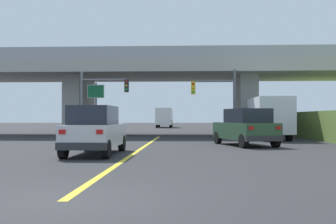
% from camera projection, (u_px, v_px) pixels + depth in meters
% --- Properties ---
extents(ground, '(160.00, 160.00, 0.00)m').
position_uv_depth(ground, '(161.00, 135.00, 36.15)').
color(ground, '#2B2B2D').
extents(overpass_bridge, '(35.33, 9.26, 7.02)m').
position_uv_depth(overpass_bridge, '(161.00, 77.00, 36.22)').
color(overpass_bridge, '#A8A59E').
rests_on(overpass_bridge, ground).
extents(lane_divider_stripe, '(0.20, 25.70, 0.01)m').
position_uv_depth(lane_divider_stripe, '(141.00, 149.00, 20.46)').
color(lane_divider_stripe, yellow).
rests_on(lane_divider_stripe, ground).
extents(suv_lead, '(1.88, 4.82, 2.02)m').
position_uv_depth(suv_lead, '(95.00, 130.00, 17.21)').
color(suv_lead, silver).
rests_on(suv_lead, ground).
extents(suv_crossing, '(3.28, 5.10, 2.02)m').
position_uv_depth(suv_crossing, '(246.00, 127.00, 22.64)').
color(suv_crossing, '#2D4C33').
rests_on(suv_crossing, ground).
extents(box_truck, '(2.33, 7.43, 2.91)m').
position_uv_depth(box_truck, '(268.00, 117.00, 29.52)').
color(box_truck, navy).
rests_on(box_truck, ground).
extents(traffic_signal_nearside, '(3.29, 0.36, 5.10)m').
position_uv_depth(traffic_signal_nearside, '(219.00, 96.00, 30.61)').
color(traffic_signal_nearside, '#56595E').
rests_on(traffic_signal_nearside, ground).
extents(traffic_signal_farside, '(3.69, 0.36, 5.02)m').
position_uv_depth(traffic_signal_farside, '(99.00, 95.00, 31.37)').
color(traffic_signal_farside, slate).
rests_on(traffic_signal_farside, ground).
extents(highway_sign, '(1.36, 0.17, 4.32)m').
position_uv_depth(highway_sign, '(96.00, 98.00, 33.16)').
color(highway_sign, '#56595E').
rests_on(highway_sign, ground).
extents(semi_truck_distant, '(2.33, 7.08, 2.94)m').
position_uv_depth(semi_truck_distant, '(164.00, 117.00, 63.06)').
color(semi_truck_distant, red).
rests_on(semi_truck_distant, ground).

